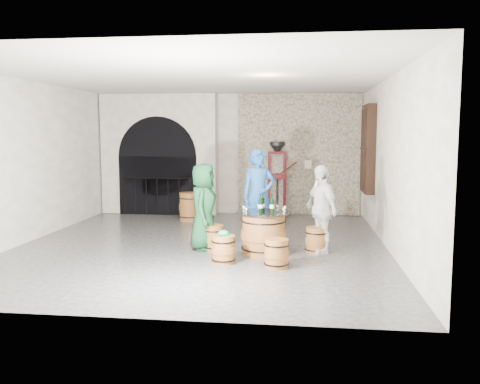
# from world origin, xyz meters

# --- Properties ---
(ground) EXTENTS (8.00, 8.00, 0.00)m
(ground) POSITION_xyz_m (0.00, 0.00, 0.00)
(ground) COLOR #2A2A2C
(ground) RESTS_ON ground
(wall_back) EXTENTS (8.00, 0.00, 8.00)m
(wall_back) POSITION_xyz_m (0.00, 4.00, 1.60)
(wall_back) COLOR silver
(wall_back) RESTS_ON ground
(wall_front) EXTENTS (8.00, 0.00, 8.00)m
(wall_front) POSITION_xyz_m (0.00, -4.00, 1.60)
(wall_front) COLOR silver
(wall_front) RESTS_ON ground
(wall_left) EXTENTS (0.00, 8.00, 8.00)m
(wall_left) POSITION_xyz_m (-3.50, 0.00, 1.60)
(wall_left) COLOR silver
(wall_left) RESTS_ON ground
(wall_right) EXTENTS (0.00, 8.00, 8.00)m
(wall_right) POSITION_xyz_m (3.50, 0.00, 1.60)
(wall_right) COLOR silver
(wall_right) RESTS_ON ground
(ceiling) EXTENTS (8.00, 8.00, 0.00)m
(ceiling) POSITION_xyz_m (0.00, 0.00, 3.20)
(ceiling) COLOR beige
(ceiling) RESTS_ON wall_back
(stone_facing_panel) EXTENTS (3.20, 0.12, 3.18)m
(stone_facing_panel) POSITION_xyz_m (1.80, 3.94, 1.60)
(stone_facing_panel) COLOR #AC9F89
(stone_facing_panel) RESTS_ON ground
(arched_opening) EXTENTS (3.10, 0.60, 3.19)m
(arched_opening) POSITION_xyz_m (-1.90, 3.74, 1.58)
(arched_opening) COLOR silver
(arched_opening) RESTS_ON ground
(shuttered_window) EXTENTS (0.23, 1.10, 2.00)m
(shuttered_window) POSITION_xyz_m (3.38, 2.40, 1.80)
(shuttered_window) COLOR black
(shuttered_window) RESTS_ON wall_right
(barrel_table) EXTENTS (0.99, 0.99, 0.76)m
(barrel_table) POSITION_xyz_m (1.23, -0.62, 0.38)
(barrel_table) COLOR #935D2A
(barrel_table) RESTS_ON ground
(barrel_stool_left) EXTENTS (0.41, 0.41, 0.47)m
(barrel_stool_left) POSITION_xyz_m (0.29, -0.43, 0.23)
(barrel_stool_left) COLOR #935D2A
(barrel_stool_left) RESTS_ON ground
(barrel_stool_far) EXTENTS (0.41, 0.41, 0.47)m
(barrel_stool_far) POSITION_xyz_m (1.06, 0.33, 0.23)
(barrel_stool_far) COLOR #935D2A
(barrel_stool_far) RESTS_ON ground
(barrel_stool_right) EXTENTS (0.41, 0.41, 0.47)m
(barrel_stool_right) POSITION_xyz_m (2.17, -0.43, 0.23)
(barrel_stool_right) COLOR #935D2A
(barrel_stool_right) RESTS_ON ground
(barrel_stool_near_right) EXTENTS (0.41, 0.41, 0.47)m
(barrel_stool_near_right) POSITION_xyz_m (1.51, -1.54, 0.23)
(barrel_stool_near_right) COLOR #935D2A
(barrel_stool_near_right) RESTS_ON ground
(barrel_stool_near_left) EXTENTS (0.41, 0.41, 0.47)m
(barrel_stool_near_left) POSITION_xyz_m (0.62, -1.36, 0.23)
(barrel_stool_near_left) COLOR #935D2A
(barrel_stool_near_left) RESTS_ON ground
(green_cap) EXTENTS (0.23, 0.18, 0.10)m
(green_cap) POSITION_xyz_m (0.62, -1.36, 0.51)
(green_cap) COLOR #0B8245
(green_cap) RESTS_ON barrel_stool_near_left
(person_green) EXTENTS (0.52, 0.79, 1.60)m
(person_green) POSITION_xyz_m (0.10, -0.40, 0.80)
(person_green) COLOR #103A1D
(person_green) RESTS_ON ground
(person_blue) EXTENTS (0.79, 0.66, 1.84)m
(person_blue) POSITION_xyz_m (1.05, 0.42, 0.92)
(person_blue) COLOR #19498E
(person_blue) RESTS_ON ground
(person_white) EXTENTS (0.78, 1.01, 1.59)m
(person_white) POSITION_xyz_m (2.24, -0.41, 0.80)
(person_white) COLOR silver
(person_white) RESTS_ON ground
(wine_bottle_left) EXTENTS (0.08, 0.08, 0.32)m
(wine_bottle_left) POSITION_xyz_m (1.17, -0.62, 0.89)
(wine_bottle_left) COLOR black
(wine_bottle_left) RESTS_ON barrel_table
(wine_bottle_center) EXTENTS (0.08, 0.08, 0.32)m
(wine_bottle_center) POSITION_xyz_m (1.37, -0.61, 0.89)
(wine_bottle_center) COLOR black
(wine_bottle_center) RESTS_ON barrel_table
(wine_bottle_right) EXTENTS (0.08, 0.08, 0.32)m
(wine_bottle_right) POSITION_xyz_m (1.20, -0.48, 0.89)
(wine_bottle_right) COLOR black
(wine_bottle_right) RESTS_ON barrel_table
(tasting_glass_a) EXTENTS (0.05, 0.05, 0.10)m
(tasting_glass_a) POSITION_xyz_m (0.93, -0.80, 0.81)
(tasting_glass_a) COLOR #A1641F
(tasting_glass_a) RESTS_ON barrel_table
(tasting_glass_b) EXTENTS (0.05, 0.05, 0.10)m
(tasting_glass_b) POSITION_xyz_m (1.60, -0.52, 0.81)
(tasting_glass_b) COLOR #A1641F
(tasting_glass_b) RESTS_ON barrel_table
(tasting_glass_c) EXTENTS (0.05, 0.05, 0.10)m
(tasting_glass_c) POSITION_xyz_m (1.11, -0.33, 0.81)
(tasting_glass_c) COLOR #A1641F
(tasting_glass_c) RESTS_ON barrel_table
(tasting_glass_d) EXTENTS (0.05, 0.05, 0.10)m
(tasting_glass_d) POSITION_xyz_m (1.46, -0.37, 0.81)
(tasting_glass_d) COLOR #A1641F
(tasting_glass_d) RESTS_ON barrel_table
(tasting_glass_e) EXTENTS (0.05, 0.05, 0.10)m
(tasting_glass_e) POSITION_xyz_m (1.59, -0.75, 0.81)
(tasting_glass_e) COLOR #A1641F
(tasting_glass_e) RESTS_ON barrel_table
(tasting_glass_f) EXTENTS (0.05, 0.05, 0.10)m
(tasting_glass_f) POSITION_xyz_m (0.87, -0.58, 0.81)
(tasting_glass_f) COLOR #A1641F
(tasting_glass_f) RESTS_ON barrel_table
(side_barrel) EXTENTS (0.52, 0.52, 0.69)m
(side_barrel) POSITION_xyz_m (-0.87, 2.70, 0.34)
(side_barrel) COLOR #935D2A
(side_barrel) RESTS_ON ground
(corking_press) EXTENTS (0.82, 0.49, 1.93)m
(corking_press) POSITION_xyz_m (1.25, 3.70, 1.12)
(corking_press) COLOR #4A0C14
(corking_press) RESTS_ON ground
(control_box) EXTENTS (0.18, 0.10, 0.22)m
(control_box) POSITION_xyz_m (2.05, 3.86, 1.35)
(control_box) COLOR silver
(control_box) RESTS_ON wall_back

